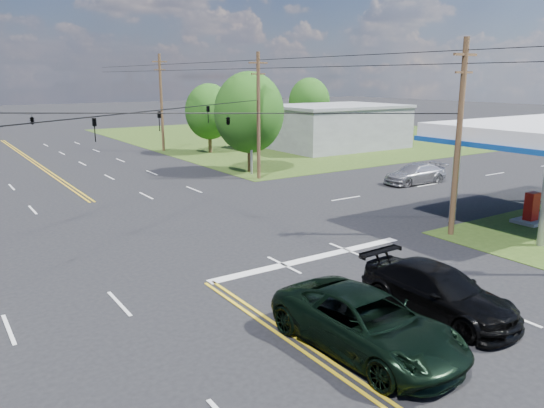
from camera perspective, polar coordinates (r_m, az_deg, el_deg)
ground at (r=27.70m, az=-14.34°, el=-3.04°), size 280.00×280.00×0.00m
grass_ne at (r=72.30m, az=3.63°, el=7.40°), size 46.00×48.00×0.03m
stop_bar at (r=23.21m, az=4.33°, el=-5.88°), size 10.00×0.50×0.02m
retail_ne at (r=59.66m, az=6.83°, el=8.15°), size 14.00×10.00×4.40m
pole_se at (r=27.11m, az=19.44°, el=6.87°), size 1.60×0.28×9.50m
pole_ne at (r=40.52m, az=-1.47°, el=9.59°), size 1.60×0.28×9.50m
pole_right_far at (r=57.46m, az=-11.81°, el=10.73°), size 1.60×0.28×10.00m
span_wire_signals at (r=26.67m, az=-15.10°, el=9.41°), size 26.00×18.00×1.13m
power_lines at (r=24.74m, az=-13.92°, el=15.23°), size 26.04×100.00×0.64m
tree_right_a at (r=43.59m, az=-2.47°, el=9.80°), size 5.70×5.70×8.18m
tree_right_b at (r=55.32m, az=-6.77°, el=9.83°), size 4.94×4.94×7.09m
tree_far_r at (r=69.77m, az=4.03°, el=10.91°), size 5.32×5.32×7.63m
pickup_dkgreen at (r=15.77m, az=10.19°, el=-12.48°), size 3.13×6.22×1.69m
suv_black at (r=18.55m, az=17.43°, el=-8.95°), size 2.48×5.65×1.61m
sedan_far at (r=40.55m, az=15.13°, el=3.17°), size 5.18×2.41×1.46m
polesign_ne at (r=42.34m, az=-2.27°, el=10.50°), size 1.98×0.30×7.18m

